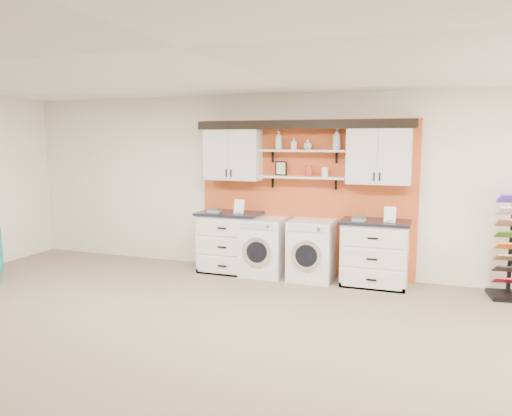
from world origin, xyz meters
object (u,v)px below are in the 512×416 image
at_px(base_cabinet_left, 230,242).
at_px(base_cabinet_right, 375,253).
at_px(washer, 264,247).
at_px(dryer, 312,250).

relative_size(base_cabinet_left, base_cabinet_right, 1.01).
relative_size(base_cabinet_left, washer, 1.10).
xyz_separation_m(base_cabinet_left, washer, (0.58, -0.00, -0.03)).
bearing_deg(base_cabinet_right, base_cabinet_left, -180.00).
xyz_separation_m(base_cabinet_right, washer, (-1.68, -0.00, -0.03)).
xyz_separation_m(washer, dryer, (0.76, -0.00, 0.00)).
height_order(base_cabinet_left, base_cabinet_right, base_cabinet_left).
xyz_separation_m(base_cabinet_right, dryer, (-0.92, -0.00, -0.02)).
height_order(washer, dryer, dryer).
distance_m(base_cabinet_left, washer, 0.58).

